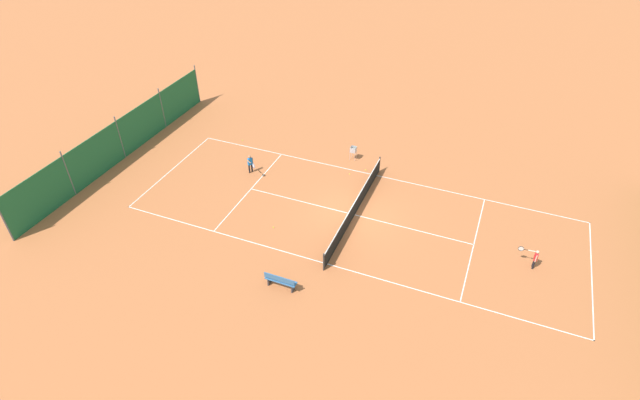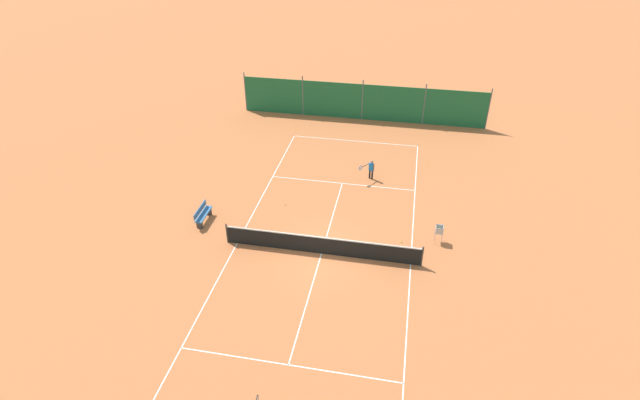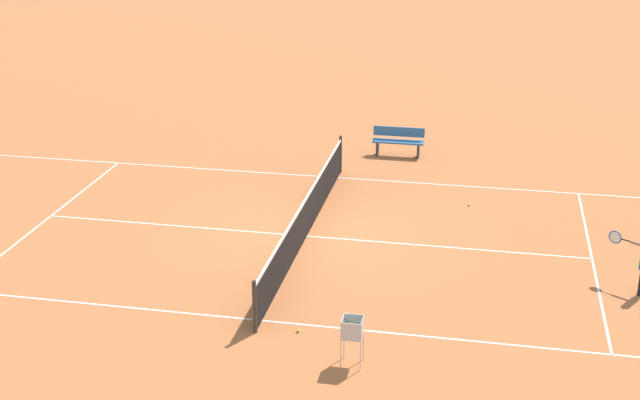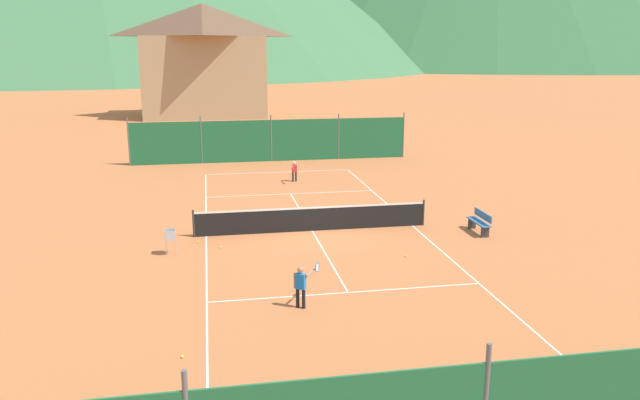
% 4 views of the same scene
% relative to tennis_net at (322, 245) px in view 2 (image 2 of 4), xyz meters
% --- Properties ---
extents(ground_plane, '(600.00, 600.00, 0.00)m').
position_rel_tennis_net_xyz_m(ground_plane, '(0.00, 0.00, -0.50)').
color(ground_plane, '#BC6638').
extents(court_line_markings, '(8.25, 23.85, 0.01)m').
position_rel_tennis_net_xyz_m(court_line_markings, '(0.00, 0.00, -0.50)').
color(court_line_markings, white).
rests_on(court_line_markings, ground).
extents(tennis_net, '(9.18, 0.08, 1.06)m').
position_rel_tennis_net_xyz_m(tennis_net, '(0.00, 0.00, 0.00)').
color(tennis_net, '#2D2D2D').
rests_on(tennis_net, ground).
extents(windscreen_fence_near, '(17.28, 0.08, 2.90)m').
position_rel_tennis_net_xyz_m(windscreen_fence_near, '(-0.00, -15.50, 0.81)').
color(windscreen_fence_near, '#1E6038').
rests_on(windscreen_fence_near, ground).
extents(player_far_service, '(0.83, 0.82, 1.20)m').
position_rel_tennis_net_xyz_m(player_far_service, '(-1.50, -7.20, 0.20)').
color(player_far_service, black).
rests_on(player_far_service, ground).
extents(tennis_ball_by_net_right, '(0.07, 0.07, 0.07)m').
position_rel_tennis_net_xyz_m(tennis_ball_by_net_right, '(2.66, -3.62, -0.47)').
color(tennis_ball_by_net_right, '#CCE033').
rests_on(tennis_ball_by_net_right, ground).
extents(tennis_ball_service_box, '(0.07, 0.07, 0.07)m').
position_rel_tennis_net_xyz_m(tennis_ball_service_box, '(-4.40, -0.78, -0.47)').
color(tennis_ball_service_box, '#CCE033').
rests_on(tennis_ball_service_box, ground).
extents(tennis_ball_mid_court, '(0.07, 0.07, 0.07)m').
position_rel_tennis_net_xyz_m(tennis_ball_mid_court, '(-4.67, -9.59, -0.47)').
color(tennis_ball_mid_court, '#CCE033').
rests_on(tennis_ball_mid_court, ground).
extents(tennis_ball_near_corner, '(0.07, 0.07, 0.07)m').
position_rel_tennis_net_xyz_m(tennis_ball_near_corner, '(-3.59, -1.55, -0.47)').
color(tennis_ball_near_corner, '#CCE033').
rests_on(tennis_ball_near_corner, ground).
extents(ball_hopper, '(0.36, 0.36, 0.89)m').
position_rel_tennis_net_xyz_m(ball_hopper, '(-5.29, -1.94, 0.16)').
color(ball_hopper, '#B7B7BC').
rests_on(ball_hopper, ground).
extents(courtside_bench, '(0.36, 1.50, 0.84)m').
position_rel_tennis_net_xyz_m(courtside_bench, '(6.34, -1.40, -0.05)').
color(courtside_bench, '#336699').
rests_on(courtside_bench, ground).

